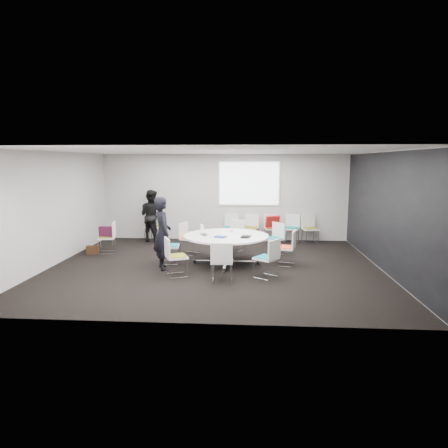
# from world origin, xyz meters

# --- Properties ---
(room_shell) EXTENTS (8.08, 7.08, 2.88)m
(room_shell) POSITION_xyz_m (0.09, 0.00, 1.40)
(room_shell) COLOR black
(room_shell) RESTS_ON ground
(conference_table) EXTENTS (2.12, 2.12, 0.73)m
(conference_table) POSITION_xyz_m (0.26, 0.32, 0.53)
(conference_table) COLOR silver
(conference_table) RESTS_ON ground
(projection_screen) EXTENTS (1.90, 0.03, 1.35)m
(projection_screen) POSITION_xyz_m (0.80, 3.46, 1.85)
(projection_screen) COLOR white
(projection_screen) RESTS_ON room_shell
(chair_ring_a) EXTENTS (0.55, 0.56, 0.88)m
(chair_ring_a) POSITION_xyz_m (1.75, 0.24, 0.28)
(chair_ring_a) COLOR silver
(chair_ring_a) RESTS_ON ground
(chair_ring_b) EXTENTS (0.64, 0.64, 0.88)m
(chair_ring_b) POSITION_xyz_m (1.50, 1.38, 0.28)
(chair_ring_b) COLOR silver
(chair_ring_b) RESTS_ON ground
(chair_ring_c) EXTENTS (0.60, 0.59, 0.88)m
(chair_ring_c) POSITION_xyz_m (0.41, 1.82, 0.28)
(chair_ring_c) COLOR silver
(chair_ring_c) RESTS_ON ground
(chair_ring_d) EXTENTS (0.59, 0.60, 0.88)m
(chair_ring_d) POSITION_xyz_m (-0.82, 1.29, 0.28)
(chair_ring_d) COLOR silver
(chair_ring_d) RESTS_ON ground
(chair_ring_e) EXTENTS (0.50, 0.51, 0.88)m
(chair_ring_e) POSITION_xyz_m (-1.17, 0.23, 0.28)
(chair_ring_e) COLOR silver
(chair_ring_e) RESTS_ON ground
(chair_ring_f) EXTENTS (0.60, 0.60, 0.88)m
(chair_ring_f) POSITION_xyz_m (-0.79, -0.88, 0.28)
(chair_ring_f) COLOR silver
(chair_ring_f) RESTS_ON ground
(chair_ring_g) EXTENTS (0.47, 0.46, 0.88)m
(chair_ring_g) POSITION_xyz_m (0.27, -1.21, 0.28)
(chair_ring_g) COLOR silver
(chair_ring_g) RESTS_ON ground
(chair_ring_h) EXTENTS (0.63, 0.63, 0.88)m
(chair_ring_h) POSITION_xyz_m (1.23, -0.87, 0.28)
(chair_ring_h) COLOR silver
(chair_ring_h) RESTS_ON ground
(chair_back_a) EXTENTS (0.50, 0.49, 0.88)m
(chair_back_a) POSITION_xyz_m (0.23, 3.17, 0.28)
(chair_back_a) COLOR silver
(chair_back_a) RESTS_ON ground
(chair_back_b) EXTENTS (0.57, 0.56, 0.88)m
(chair_back_b) POSITION_xyz_m (0.86, 3.14, 0.28)
(chair_back_b) COLOR silver
(chair_back_b) RESTS_ON ground
(chair_back_c) EXTENTS (0.52, 0.51, 0.88)m
(chair_back_c) POSITION_xyz_m (1.55, 3.16, 0.28)
(chair_back_c) COLOR silver
(chair_back_c) RESTS_ON ground
(chair_back_d) EXTENTS (0.57, 0.56, 0.88)m
(chair_back_d) POSITION_xyz_m (2.17, 3.16, 0.28)
(chair_back_d) COLOR silver
(chair_back_d) RESTS_ON ground
(chair_back_e) EXTENTS (0.55, 0.54, 0.88)m
(chair_back_e) POSITION_xyz_m (2.75, 3.12, 0.28)
(chair_back_e) COLOR silver
(chair_back_e) RESTS_ON ground
(chair_spare_left) EXTENTS (0.53, 0.54, 0.88)m
(chair_spare_left) POSITION_xyz_m (-3.15, 1.25, 0.28)
(chair_spare_left) COLOR silver
(chair_spare_left) RESTS_ON ground
(chair_person_back) EXTENTS (0.59, 0.58, 0.88)m
(chair_person_back) POSITION_xyz_m (-2.31, 3.14, 0.28)
(chair_person_back) COLOR silver
(chair_person_back) RESTS_ON ground
(person_main) EXTENTS (0.64, 0.75, 1.74)m
(person_main) POSITION_xyz_m (-1.22, -0.29, 0.87)
(person_main) COLOR black
(person_main) RESTS_ON ground
(person_back) EXTENTS (1.00, 0.91, 1.67)m
(person_back) POSITION_xyz_m (-2.31, 2.98, 0.84)
(person_back) COLOR black
(person_back) RESTS_ON ground
(laptop) EXTENTS (0.29, 0.36, 0.02)m
(laptop) POSITION_xyz_m (-0.26, 0.32, 0.74)
(laptop) COLOR #333338
(laptop) RESTS_ON conference_table
(laptop_lid) EXTENTS (0.11, 0.29, 0.22)m
(laptop_lid) POSITION_xyz_m (-0.36, 0.44, 0.86)
(laptop_lid) COLOR silver
(laptop_lid) RESTS_ON conference_table
(notebook_black) EXTENTS (0.26, 0.33, 0.02)m
(notebook_black) POSITION_xyz_m (0.76, 0.11, 0.74)
(notebook_black) COLOR black
(notebook_black) RESTS_ON conference_table
(tablet_folio) EXTENTS (0.32, 0.30, 0.03)m
(tablet_folio) POSITION_xyz_m (0.13, 0.03, 0.74)
(tablet_folio) COLOR navy
(tablet_folio) RESTS_ON conference_table
(papers_right) EXTENTS (0.34, 0.27, 0.00)m
(papers_right) POSITION_xyz_m (0.73, 0.54, 0.73)
(papers_right) COLOR silver
(papers_right) RESTS_ON conference_table
(papers_front) EXTENTS (0.33, 0.26, 0.00)m
(papers_front) POSITION_xyz_m (0.87, 0.25, 0.73)
(papers_front) COLOR silver
(papers_front) RESTS_ON conference_table
(cup) EXTENTS (0.08, 0.08, 0.09)m
(cup) POSITION_xyz_m (0.37, 0.74, 0.78)
(cup) COLOR white
(cup) RESTS_ON conference_table
(phone) EXTENTS (0.14, 0.08, 0.01)m
(phone) POSITION_xyz_m (0.72, -0.06, 0.73)
(phone) COLOR black
(phone) RESTS_ON conference_table
(maroon_bag) EXTENTS (0.42, 0.21, 0.28)m
(maroon_bag) POSITION_xyz_m (-3.16, 1.25, 0.62)
(maroon_bag) COLOR #4D1430
(maroon_bag) RESTS_ON chair_spare_left
(brown_bag) EXTENTS (0.39, 0.25, 0.24)m
(brown_bag) POSITION_xyz_m (-3.51, 1.09, 0.12)
(brown_bag) COLOR #351D11
(brown_bag) RESTS_ON ground
(red_jacket) EXTENTS (0.47, 0.32, 0.36)m
(red_jacket) POSITION_xyz_m (1.55, 2.93, 0.70)
(red_jacket) COLOR #A51714
(red_jacket) RESTS_ON chair_back_c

